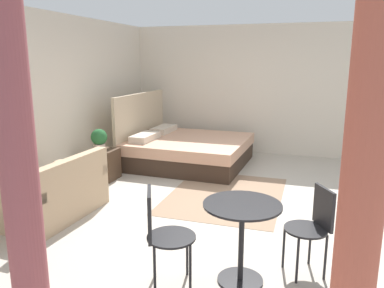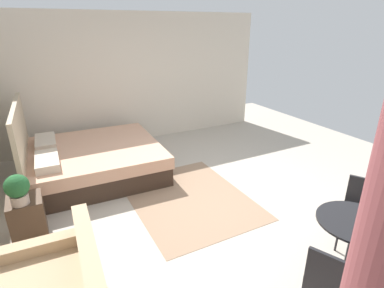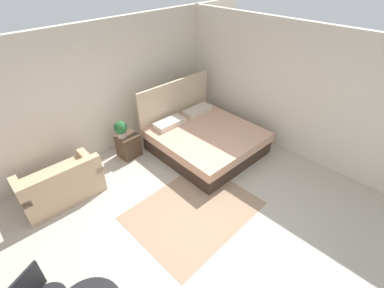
% 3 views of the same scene
% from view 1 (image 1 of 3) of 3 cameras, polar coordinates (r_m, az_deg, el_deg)
% --- Properties ---
extents(ground_plane, '(9.24, 8.84, 0.02)m').
position_cam_1_polar(ground_plane, '(5.46, 6.50, -8.92)').
color(ground_plane, '#B2A899').
extents(wall_back, '(9.24, 0.12, 2.70)m').
position_cam_1_polar(wall_back, '(6.35, -20.11, 6.10)').
color(wall_back, beige).
rests_on(wall_back, ground).
extents(wall_right, '(0.12, 5.84, 2.70)m').
position_cam_1_polar(wall_right, '(8.19, 11.10, 7.93)').
color(wall_right, beige).
rests_on(wall_right, ground).
extents(area_rug, '(2.10, 1.63, 0.01)m').
position_cam_1_polar(area_rug, '(5.74, 5.07, -7.65)').
color(area_rug, '#93755B').
rests_on(area_rug, ground).
extents(bed, '(2.09, 2.20, 1.34)m').
position_cam_1_polar(bed, '(7.31, -0.94, -0.77)').
color(bed, '#38281E').
rests_on(bed, ground).
extents(couch, '(1.39, 0.88, 0.80)m').
position_cam_1_polar(couch, '(5.21, -19.99, -7.32)').
color(couch, tan).
rests_on(couch, ground).
extents(nightstand, '(0.42, 0.39, 0.51)m').
position_cam_1_polar(nightstand, '(6.56, -12.97, -3.00)').
color(nightstand, '#473323').
rests_on(nightstand, ground).
extents(potted_plant, '(0.27, 0.27, 0.37)m').
position_cam_1_polar(potted_plant, '(6.38, -13.82, 0.75)').
color(potted_plant, tan).
rests_on(potted_plant, nightstand).
extents(balcony_table, '(0.70, 0.70, 0.75)m').
position_cam_1_polar(balcony_table, '(3.47, 7.50, -12.40)').
color(balcony_table, black).
rests_on(balcony_table, ground).
extents(cafe_chair_near_window, '(0.54, 0.54, 0.84)m').
position_cam_1_polar(cafe_chair_near_window, '(3.76, 17.89, -11.15)').
color(cafe_chair_near_window, black).
rests_on(cafe_chair_near_window, ground).
extents(cafe_chair_near_couch, '(0.57, 0.57, 0.90)m').
position_cam_1_polar(cafe_chair_near_couch, '(3.38, -4.68, -12.66)').
color(cafe_chair_near_couch, black).
rests_on(cafe_chair_near_couch, ground).
extents(curtain_left, '(0.24, 0.24, 2.56)m').
position_cam_1_polar(curtain_left, '(2.26, 24.29, -6.83)').
color(curtain_left, '#C15B47').
rests_on(curtain_left, ground).
extents(curtain_right, '(0.27, 0.27, 2.56)m').
position_cam_1_polar(curtain_right, '(3.00, -24.77, -2.21)').
color(curtain_right, '#994C51').
rests_on(curtain_right, ground).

